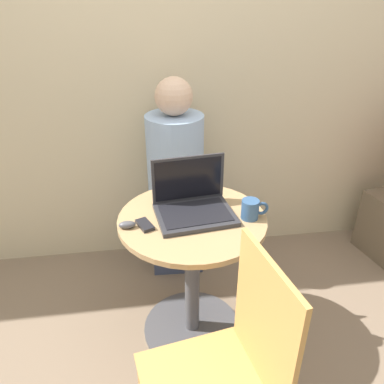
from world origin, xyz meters
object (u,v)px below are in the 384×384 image
(laptop, at_px, (193,203))
(person_seated, at_px, (176,192))
(chair_empty, at_px, (226,377))
(cell_phone, at_px, (145,225))

(laptop, distance_m, person_seated, 0.62)
(laptop, bearing_deg, person_seated, 92.34)
(laptop, xyz_separation_m, chair_empty, (0.01, -0.67, -0.28))
(chair_empty, distance_m, person_seated, 1.25)
(person_seated, bearing_deg, chair_empty, -88.32)
(cell_phone, bearing_deg, person_seated, 73.35)
(cell_phone, height_order, chair_empty, chair_empty)
(laptop, distance_m, chair_empty, 0.73)
(person_seated, bearing_deg, laptop, -87.66)
(laptop, relative_size, chair_empty, 0.40)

